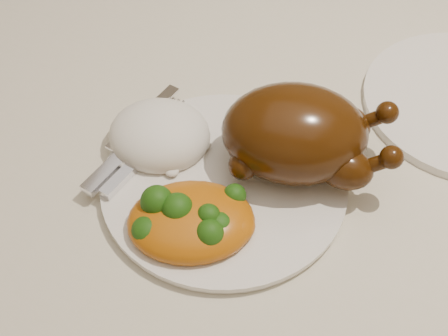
% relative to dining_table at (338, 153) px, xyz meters
% --- Properties ---
extents(dining_table, '(1.60, 0.90, 0.76)m').
position_rel_dining_table_xyz_m(dining_table, '(0.00, 0.00, 0.00)').
color(dining_table, brown).
rests_on(dining_table, floor).
extents(tablecloth, '(1.73, 1.03, 0.18)m').
position_rel_dining_table_xyz_m(tablecloth, '(0.00, 0.00, 0.07)').
color(tablecloth, beige).
rests_on(tablecloth, dining_table).
extents(dinner_plate, '(0.33, 0.33, 0.01)m').
position_rel_dining_table_xyz_m(dinner_plate, '(-0.09, -0.18, 0.11)').
color(dinner_plate, silver).
rests_on(dinner_plate, tablecloth).
extents(roast_chicken, '(0.19, 0.15, 0.09)m').
position_rel_dining_table_xyz_m(roast_chicken, '(-0.03, -0.13, 0.16)').
color(roast_chicken, '#3F1F06').
rests_on(roast_chicken, dinner_plate).
extents(rice_mound, '(0.12, 0.12, 0.06)m').
position_rel_dining_table_xyz_m(rice_mound, '(-0.18, -0.15, 0.12)').
color(rice_mound, white).
rests_on(rice_mound, dinner_plate).
extents(mac_and_cheese, '(0.15, 0.14, 0.05)m').
position_rel_dining_table_xyz_m(mac_and_cheese, '(-0.10, -0.25, 0.12)').
color(mac_and_cheese, '#BC600C').
rests_on(mac_and_cheese, dinner_plate).
extents(cutlery, '(0.05, 0.18, 0.01)m').
position_rel_dining_table_xyz_m(cutlery, '(-0.20, -0.19, 0.12)').
color(cutlery, silver).
rests_on(cutlery, dinner_plate).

